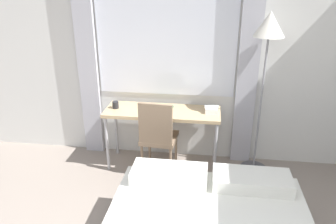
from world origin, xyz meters
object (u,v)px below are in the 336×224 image
at_px(standing_lamp, 268,42).
at_px(mug, 116,105).
at_px(book, 162,107).
at_px(telephone, 211,110).
at_px(desk, 162,115).
at_px(desk_chair, 158,134).

relative_size(standing_lamp, mug, 22.53).
bearing_deg(book, mug, -173.38).
bearing_deg(book, telephone, -4.72).
height_order(desk, standing_lamp, standing_lamp).
bearing_deg(desk, telephone, 0.91).
height_order(standing_lamp, telephone, standing_lamp).
xyz_separation_m(book, mug, (-0.56, -0.06, 0.03)).
bearing_deg(desk, book, 100.20).
bearing_deg(mug, desk, 0.72).
xyz_separation_m(telephone, book, (-0.59, 0.05, -0.02)).
bearing_deg(telephone, book, 175.28).
relative_size(desk_chair, mug, 11.34).
height_order(desk, mug, mug).
distance_m(telephone, mug, 1.15).
relative_size(telephone, mug, 1.94).
xyz_separation_m(telephone, mug, (-1.15, -0.02, 0.01)).
relative_size(desk, telephone, 8.40).
xyz_separation_m(desk, desk_chair, (-0.02, -0.23, -0.14)).
xyz_separation_m(desk_chair, standing_lamp, (1.15, 0.26, 1.04)).
distance_m(desk_chair, telephone, 0.69).
bearing_deg(mug, telephone, 0.82).
bearing_deg(desk_chair, desk, 89.06).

